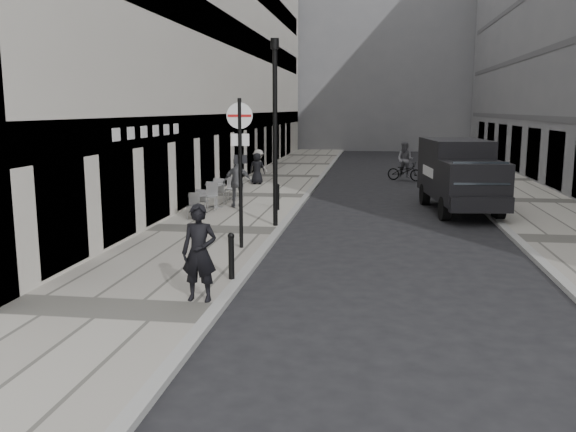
% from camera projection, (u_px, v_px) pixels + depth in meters
% --- Properties ---
extents(ground, '(120.00, 120.00, 0.00)m').
position_uv_depth(ground, '(160.00, 384.00, 8.47)').
color(ground, black).
rests_on(ground, ground).
extents(sidewalk, '(4.00, 60.00, 0.12)m').
position_uv_depth(sidewalk, '(260.00, 196.00, 26.29)').
color(sidewalk, '#9A978B').
rests_on(sidewalk, ground).
extents(far_sidewalk, '(4.00, 60.00, 0.12)m').
position_uv_depth(far_sidewalk, '(525.00, 202.00, 24.76)').
color(far_sidewalk, '#9A978B').
rests_on(far_sidewalk, ground).
extents(building_left, '(4.00, 45.00, 18.00)m').
position_uv_depth(building_left, '(206.00, 7.00, 31.63)').
color(building_left, beige).
rests_on(building_left, ground).
extents(building_far, '(24.00, 16.00, 22.00)m').
position_uv_depth(building_far, '(364.00, 36.00, 60.95)').
color(building_far, slate).
rests_on(building_far, ground).
extents(walking_man, '(0.70, 0.47, 1.89)m').
position_uv_depth(walking_man, '(199.00, 253.00, 11.65)').
color(walking_man, black).
rests_on(walking_man, sidewalk).
extents(sign_post, '(0.68, 0.11, 3.93)m').
position_uv_depth(sign_post, '(240.00, 153.00, 15.88)').
color(sign_post, black).
rests_on(sign_post, sidewalk).
extents(lamppost, '(0.26, 0.26, 5.76)m').
position_uv_depth(lamppost, '(275.00, 124.00, 18.83)').
color(lamppost, black).
rests_on(lamppost, sidewalk).
extents(bollard_near, '(0.13, 0.13, 0.96)m').
position_uv_depth(bollard_near, '(231.00, 258.00, 13.21)').
color(bollard_near, black).
rests_on(bollard_near, sidewalk).
extents(bollard_far, '(0.12, 0.12, 0.89)m').
position_uv_depth(bollard_far, '(278.00, 198.00, 22.30)').
color(bollard_far, black).
rests_on(bollard_far, sidewalk).
extents(panel_van, '(2.70, 5.81, 2.65)m').
position_uv_depth(panel_van, '(459.00, 172.00, 22.50)').
color(panel_van, black).
rests_on(panel_van, ground).
extents(cyclist, '(2.02, 1.37, 2.06)m').
position_uv_depth(cyclist, '(405.00, 166.00, 32.30)').
color(cyclist, black).
rests_on(cyclist, ground).
extents(pedestrian_a, '(1.18, 0.82, 1.87)m').
position_uv_depth(pedestrian_a, '(238.00, 182.00, 22.85)').
color(pedestrian_a, '#5A5A5F').
rests_on(pedestrian_a, sidewalk).
extents(pedestrian_b, '(1.24, 1.06, 1.67)m').
position_uv_depth(pedestrian_b, '(258.00, 166.00, 30.30)').
color(pedestrian_b, gray).
rests_on(pedestrian_b, sidewalk).
extents(pedestrian_c, '(0.76, 0.51, 1.54)m').
position_uv_depth(pedestrian_c, '(257.00, 168.00, 29.87)').
color(pedestrian_c, black).
rests_on(pedestrian_c, sidewalk).
extents(cafe_table_near, '(0.80, 1.81, 1.03)m').
position_uv_depth(cafe_table_near, '(216.00, 194.00, 22.83)').
color(cafe_table_near, silver).
rests_on(cafe_table_near, sidewalk).
extents(cafe_table_mid, '(0.74, 1.68, 0.96)m').
position_uv_depth(cafe_table_mid, '(235.00, 187.00, 25.04)').
color(cafe_table_mid, silver).
rests_on(cafe_table_mid, sidewalk).
extents(cafe_table_far, '(0.67, 1.51, 0.86)m').
position_uv_depth(cafe_table_far, '(198.00, 203.00, 21.02)').
color(cafe_table_far, '#ACACAE').
rests_on(cafe_table_far, sidewalk).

